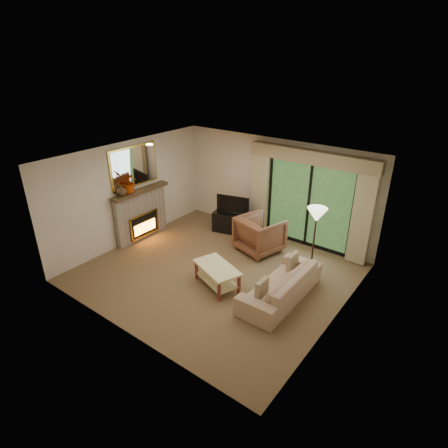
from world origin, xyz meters
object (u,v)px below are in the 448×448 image
Objects in this scene: armchair at (260,234)px; sofa at (281,284)px; media_console at (234,222)px; coffee_table at (217,276)px.

armchair is 1.97m from sofa.
media_console is 1.11× the size of armchair.
coffee_table is at bearing 109.28° from armchair.
coffee_table is (0.11, -1.86, -0.21)m from armchair.
media_console is at bearing 138.56° from coffee_table.
sofa reaches higher than coffee_table.
coffee_table is (-1.26, -0.46, -0.07)m from sofa.
media_console is 2.66m from coffee_table.
sofa is 1.34m from coffee_table.
sofa reaches higher than media_console.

